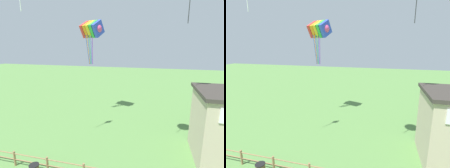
% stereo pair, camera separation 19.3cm
% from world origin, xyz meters
% --- Properties ---
extents(kite_rainbow_parafoil, '(2.92, 2.54, 4.63)m').
position_xyz_m(kite_rainbow_parafoil, '(-4.13, 17.02, 9.58)').
color(kite_rainbow_parafoil, '#E54C8C').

